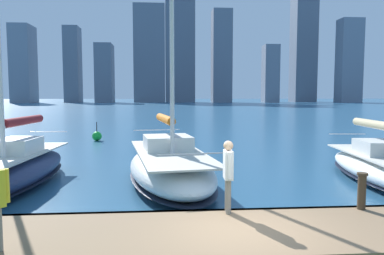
% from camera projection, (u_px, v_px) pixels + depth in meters
% --- Properties ---
extents(dock_pier, '(28.00, 2.80, 0.60)m').
position_uv_depth(dock_pier, '(241.00, 229.00, 8.02)').
color(dock_pier, '#896B4C').
rests_on(dock_pier, ground).
extents(city_skyline, '(165.09, 22.01, 54.51)m').
position_uv_depth(city_skyline, '(186.00, 54.00, 164.97)').
color(city_skyline, slate).
rests_on(city_skyline, ground).
extents(sailboat_tan, '(3.03, 8.04, 12.98)m').
position_uv_depth(sailboat_tan, '(382.00, 166.00, 14.50)').
color(sailboat_tan, white).
rests_on(sailboat_tan, ground).
extents(sailboat_orange, '(4.11, 8.52, 11.28)m').
position_uv_depth(sailboat_orange, '(170.00, 166.00, 14.29)').
color(sailboat_orange, white).
rests_on(sailboat_orange, ground).
extents(sailboat_maroon, '(2.78, 8.25, 11.74)m').
position_uv_depth(sailboat_maroon, '(13.00, 169.00, 13.65)').
color(sailboat_maroon, navy).
rests_on(sailboat_maroon, ground).
extents(person_white_shirt, '(0.23, 0.64, 1.74)m').
position_uv_depth(person_white_shirt, '(228.00, 170.00, 8.90)').
color(person_white_shirt, gray).
rests_on(person_white_shirt, dock_pier).
extents(mooring_post, '(0.26, 0.26, 0.91)m').
position_uv_depth(mooring_post, '(362.00, 190.00, 9.22)').
color(mooring_post, '#423323').
rests_on(mooring_post, dock_pier).
extents(channel_buoy, '(0.70, 0.70, 1.40)m').
position_uv_depth(channel_buoy, '(97.00, 136.00, 27.75)').
color(channel_buoy, green).
rests_on(channel_buoy, ground).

